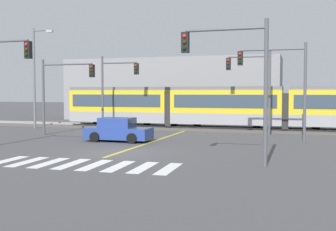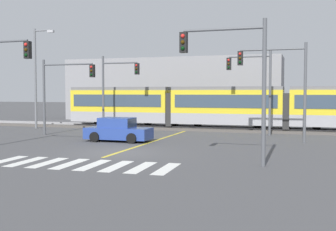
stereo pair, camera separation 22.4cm
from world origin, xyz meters
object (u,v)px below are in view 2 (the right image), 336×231
Objects in this scene: traffic_light_far_left at (115,83)px; traffic_light_mid_left at (62,84)px; traffic_light_mid_right at (281,76)px; traffic_light_far_right at (255,80)px; sedan_crossing at (118,130)px; traffic_light_near_right at (235,69)px; street_lamp_west at (37,72)px; light_rail_tram at (227,106)px.

traffic_light_far_left is 1.10× the size of traffic_light_mid_left.
traffic_light_far_right reaches higher than traffic_light_mid_right.
sedan_crossing is at bearing -63.31° from traffic_light_far_left.
traffic_light_near_right is 23.49m from street_lamp_west.
traffic_light_far_left is at bearing 64.62° from traffic_light_mid_left.
traffic_light_mid_right is at bearing 2.07° from traffic_light_mid_left.
traffic_light_mid_right is 1.12× the size of traffic_light_mid_left.
light_rail_tram is 11.45m from sedan_crossing.
traffic_light_far_left is 17.74m from traffic_light_near_right.
light_rail_tram reaches higher than sedan_crossing.
traffic_light_far_left is 11.25m from traffic_light_far_right.
light_rail_tram is at bearing 122.56° from traffic_light_mid_right.
traffic_light_far_left is at bearing 131.82° from traffic_light_near_right.
traffic_light_near_right is at bearing -87.48° from traffic_light_far_right.
traffic_light_far_right is at bearing -52.38° from light_rail_tram.
traffic_light_far_left is at bearing 116.69° from sedan_crossing.
street_lamp_west reaches higher than traffic_light_far_right.
traffic_light_far_left is 7.54m from street_lamp_west.
sedan_crossing is 0.69× the size of traffic_light_far_left.
street_lamp_west is (-16.06, -3.30, 2.83)m from light_rail_tram.
traffic_light_far_right is (7.90, 6.63, 3.35)m from sedan_crossing.
traffic_light_mid_left is at bearing -115.38° from traffic_light_far_left.
traffic_light_far_left is 4.96m from traffic_light_mid_left.
sedan_crossing is 6.63m from traffic_light_mid_left.
traffic_light_mid_right is at bearing 15.42° from sedan_crossing.
traffic_light_far_right reaches higher than light_rail_tram.
light_rail_tram is 8.98m from traffic_light_mid_right.
light_rail_tram is 17.09m from traffic_light_near_right.
traffic_light_mid_right is 9.41m from traffic_light_near_right.
sedan_crossing is (-5.23, -10.09, -1.35)m from light_rail_tram.
street_lamp_west is (-20.76, 4.06, 0.73)m from traffic_light_mid_right.
street_lamp_west reaches higher than traffic_light_mid_right.
traffic_light_far_left is (-3.35, 6.66, 3.23)m from sedan_crossing.
traffic_light_far_left is (-8.58, -3.43, 1.88)m from light_rail_tram.
street_lamp_west is at bearing 147.90° from sedan_crossing.
street_lamp_west is (-5.35, 4.61, 1.15)m from traffic_light_mid_left.
traffic_light_far_right is 18.75m from street_lamp_west.
sedan_crossing is 0.68× the size of traffic_light_far_right.
sedan_crossing is at bearing -164.58° from traffic_light_mid_right.
sedan_crossing is 10.86m from traffic_light_mid_right.
traffic_light_mid_left is (-5.47, 2.18, 3.03)m from sedan_crossing.
street_lamp_west is (-10.83, 6.79, 4.18)m from sedan_crossing.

